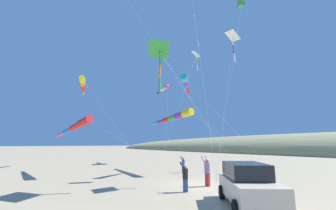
% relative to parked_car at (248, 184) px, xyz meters
% --- Properties ---
extents(ground_plane, '(600.00, 600.00, 0.00)m').
position_rel_parked_car_xyz_m(ground_plane, '(2.09, 4.69, -0.95)').
color(ground_plane, tan).
extents(parked_car, '(4.18, 4.48, 1.85)m').
position_rel_parked_car_xyz_m(parked_car, '(0.00, 0.00, 0.00)').
color(parked_car, beige).
rests_on(parked_car, ground_plane).
extents(cooler_box, '(0.62, 0.42, 0.42)m').
position_rel_parked_car_xyz_m(cooler_box, '(2.77, 0.92, -0.74)').
color(cooler_box, red).
rests_on(cooler_box, ground_plane).
extents(person_adult_flyer, '(0.47, 0.60, 1.95)m').
position_rel_parked_car_xyz_m(person_adult_flyer, '(2.06, 4.38, 0.11)').
color(person_adult_flyer, '#B72833').
rests_on(person_adult_flyer, ground_plane).
extents(person_child_green_jacket, '(0.48, 0.54, 1.52)m').
position_rel_parked_car_xyz_m(person_child_green_jacket, '(5.25, 10.48, -0.12)').
color(person_child_green_jacket, '#232328').
rests_on(person_child_green_jacket, ground_plane).
extents(person_child_grey_jacket, '(0.60, 0.59, 1.68)m').
position_rel_parked_car_xyz_m(person_child_grey_jacket, '(-0.26, 3.94, -0.04)').
color(person_child_grey_jacket, '#335199').
rests_on(person_child_grey_jacket, ground_plane).
extents(kite_box_blue_topmost, '(8.39, 3.12, 17.59)m').
position_rel_parked_car_xyz_m(kite_box_blue_topmost, '(8.85, 5.53, 15.95)').
color(kite_box_blue_topmost, red).
rests_on(kite_box_blue_topmost, ground_plane).
extents(kite_windsock_white_trailing, '(0.94, 16.36, 6.01)m').
position_rel_parked_car_xyz_m(kite_windsock_white_trailing, '(4.93, 11.27, 4.48)').
color(kite_windsock_white_trailing, yellow).
rests_on(kite_windsock_white_trailing, ground_plane).
extents(kite_windsock_red_high_left, '(3.74, 12.11, 9.34)m').
position_rel_parked_car_xyz_m(kite_windsock_red_high_left, '(5.09, 9.80, 7.75)').
color(kite_windsock_red_high_left, '#1EB7C6').
rests_on(kite_windsock_red_high_left, ground_plane).
extents(kite_windsock_striped_overhead, '(4.56, 17.53, 5.15)m').
position_rel_parked_car_xyz_m(kite_windsock_striped_overhead, '(-3.55, 15.26, 3.42)').
color(kite_windsock_striped_overhead, red).
rests_on(kite_windsock_striped_overhead, ground_plane).
extents(kite_windsock_yellow_midlevel, '(2.02, 18.77, 11.17)m').
position_rel_parked_car_xyz_m(kite_windsock_yellow_midlevel, '(-1.22, 22.86, 9.46)').
color(kite_windsock_yellow_midlevel, yellow).
rests_on(kite_windsock_yellow_midlevel, ground_plane).
extents(kite_delta_teal_far_right, '(5.21, 2.12, 11.60)m').
position_rel_parked_car_xyz_m(kite_delta_teal_far_right, '(4.93, 3.80, 10.21)').
color(kite_delta_teal_far_right, white).
rests_on(kite_delta_teal_far_right, ground_plane).
extents(kite_delta_small_distant, '(12.69, 6.94, 17.82)m').
position_rel_parked_car_xyz_m(kite_delta_small_distant, '(15.25, 18.44, 16.24)').
color(kite_delta_small_distant, white).
rests_on(kite_delta_small_distant, ground_plane).
extents(kite_delta_long_streamer_left, '(4.42, 4.81, 9.64)m').
position_rel_parked_car_xyz_m(kite_delta_long_streamer_left, '(-0.92, 5.59, 8.06)').
color(kite_delta_long_streamer_left, green).
rests_on(kite_delta_long_streamer_left, ground_plane).
extents(kite_windsock_purple_drifting, '(7.81, 12.43, 12.06)m').
position_rel_parked_car_xyz_m(kite_windsock_purple_drifting, '(11.40, 22.15, 10.62)').
color(kite_windsock_purple_drifting, '#EF4C93').
rests_on(kite_windsock_purple_drifting, ground_plane).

